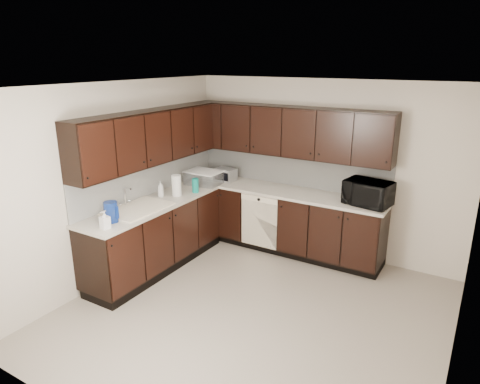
% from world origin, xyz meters
% --- Properties ---
extents(floor, '(4.00, 4.00, 0.00)m').
position_xyz_m(floor, '(0.00, 0.00, 0.00)').
color(floor, gray).
rests_on(floor, ground).
extents(ceiling, '(4.00, 4.00, 0.00)m').
position_xyz_m(ceiling, '(0.00, 0.00, 2.50)').
color(ceiling, white).
rests_on(ceiling, wall_back).
extents(wall_back, '(4.00, 0.02, 2.50)m').
position_xyz_m(wall_back, '(0.00, 2.00, 1.25)').
color(wall_back, beige).
rests_on(wall_back, floor).
extents(wall_left, '(0.02, 4.00, 2.50)m').
position_xyz_m(wall_left, '(-2.00, 0.00, 1.25)').
color(wall_left, beige).
rests_on(wall_left, floor).
extents(wall_right, '(0.02, 4.00, 2.50)m').
position_xyz_m(wall_right, '(2.00, 0.00, 1.25)').
color(wall_right, beige).
rests_on(wall_right, floor).
extents(wall_front, '(4.00, 0.02, 2.50)m').
position_xyz_m(wall_front, '(0.00, -2.00, 1.25)').
color(wall_front, beige).
rests_on(wall_front, floor).
extents(lower_cabinets, '(3.00, 2.80, 0.90)m').
position_xyz_m(lower_cabinets, '(-1.01, 1.11, 0.41)').
color(lower_cabinets, black).
rests_on(lower_cabinets, floor).
extents(countertop, '(3.03, 2.83, 0.04)m').
position_xyz_m(countertop, '(-1.01, 1.11, 0.92)').
color(countertop, '#BBB2A3').
rests_on(countertop, lower_cabinets).
extents(backsplash, '(3.00, 2.80, 0.48)m').
position_xyz_m(backsplash, '(-1.22, 1.32, 1.18)').
color(backsplash, '#B9B9B5').
rests_on(backsplash, countertop).
extents(upper_cabinets, '(3.00, 2.80, 0.70)m').
position_xyz_m(upper_cabinets, '(-1.10, 1.20, 1.77)').
color(upper_cabinets, black).
rests_on(upper_cabinets, wall_back).
extents(dishwasher, '(0.58, 0.04, 0.78)m').
position_xyz_m(dishwasher, '(-0.70, 1.41, 0.55)').
color(dishwasher, beige).
rests_on(dishwasher, lower_cabinets).
extents(sink, '(0.54, 0.82, 0.42)m').
position_xyz_m(sink, '(-1.68, -0.01, 0.88)').
color(sink, beige).
rests_on(sink, countertop).
extents(microwave, '(0.63, 0.48, 0.32)m').
position_xyz_m(microwave, '(0.75, 1.66, 1.10)').
color(microwave, black).
rests_on(microwave, countertop).
extents(soap_bottle_a, '(0.11, 0.11, 0.21)m').
position_xyz_m(soap_bottle_a, '(-1.54, -0.66, 1.05)').
color(soap_bottle_a, gray).
rests_on(soap_bottle_a, countertop).
extents(soap_bottle_b, '(0.11, 0.11, 0.22)m').
position_xyz_m(soap_bottle_b, '(-1.77, 0.54, 1.05)').
color(soap_bottle_b, gray).
rests_on(soap_bottle_b, countertop).
extents(toaster_oven, '(0.32, 0.24, 0.19)m').
position_xyz_m(toaster_oven, '(-1.45, 1.67, 1.04)').
color(toaster_oven, silver).
rests_on(toaster_oven, countertop).
extents(storage_bin, '(0.53, 0.42, 0.20)m').
position_xyz_m(storage_bin, '(-1.62, 1.35, 1.04)').
color(storage_bin, silver).
rests_on(storage_bin, countertop).
extents(blue_pitcher, '(0.21, 0.21, 0.24)m').
position_xyz_m(blue_pitcher, '(-1.64, -0.48, 1.06)').
color(blue_pitcher, navy).
rests_on(blue_pitcher, countertop).
extents(teal_tumbler, '(0.09, 0.09, 0.20)m').
position_xyz_m(teal_tumbler, '(-1.48, 0.94, 1.04)').
color(teal_tumbler, '#0B7F71').
rests_on(teal_tumbler, countertop).
extents(paper_towel_roll, '(0.16, 0.16, 0.29)m').
position_xyz_m(paper_towel_roll, '(-1.62, 0.70, 1.09)').
color(paper_towel_roll, silver).
rests_on(paper_towel_roll, countertop).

